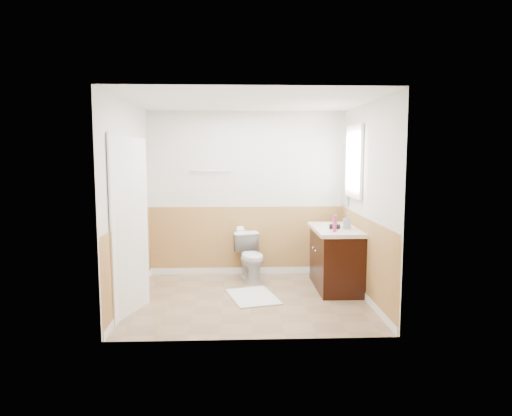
{
  "coord_description": "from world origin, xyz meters",
  "views": [
    {
      "loc": [
        -0.15,
        -5.75,
        1.85
      ],
      "look_at": [
        0.1,
        0.25,
        1.15
      ],
      "focal_mm": 32.37,
      "sensor_mm": 36.0,
      "label": 1
    }
  ],
  "objects_px": {
    "bath_mat": "(253,297)",
    "lotion_bottle": "(335,224)",
    "vanity_cabinet": "(336,260)",
    "soap_dispenser": "(347,221)",
    "toilet": "(251,257)"
  },
  "relations": [
    {
      "from": "lotion_bottle",
      "to": "soap_dispenser",
      "type": "xyz_separation_m",
      "value": [
        0.22,
        0.24,
        -0.01
      ]
    },
    {
      "from": "toilet",
      "to": "vanity_cabinet",
      "type": "xyz_separation_m",
      "value": [
        1.16,
        -0.47,
        0.06
      ]
    },
    {
      "from": "soap_dispenser",
      "to": "lotion_bottle",
      "type": "bearing_deg",
      "value": -132.02
    },
    {
      "from": "bath_mat",
      "to": "soap_dispenser",
      "type": "bearing_deg",
      "value": 12.37
    },
    {
      "from": "lotion_bottle",
      "to": "vanity_cabinet",
      "type": "bearing_deg",
      "value": 73.85
    },
    {
      "from": "soap_dispenser",
      "to": "toilet",
      "type": "bearing_deg",
      "value": 155.86
    },
    {
      "from": "bath_mat",
      "to": "soap_dispenser",
      "type": "relative_size",
      "value": 3.86
    },
    {
      "from": "vanity_cabinet",
      "to": "toilet",
      "type": "bearing_deg",
      "value": 157.84
    },
    {
      "from": "toilet",
      "to": "bath_mat",
      "type": "bearing_deg",
      "value": -104.05
    },
    {
      "from": "vanity_cabinet",
      "to": "soap_dispenser",
      "type": "distance_m",
      "value": 0.58
    },
    {
      "from": "toilet",
      "to": "lotion_bottle",
      "type": "bearing_deg",
      "value": -51.69
    },
    {
      "from": "lotion_bottle",
      "to": "soap_dispenser",
      "type": "distance_m",
      "value": 0.33
    },
    {
      "from": "toilet",
      "to": "soap_dispenser",
      "type": "height_order",
      "value": "soap_dispenser"
    },
    {
      "from": "bath_mat",
      "to": "lotion_bottle",
      "type": "bearing_deg",
      "value": 1.99
    },
    {
      "from": "bath_mat",
      "to": "lotion_bottle",
      "type": "relative_size",
      "value": 3.64
    }
  ]
}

